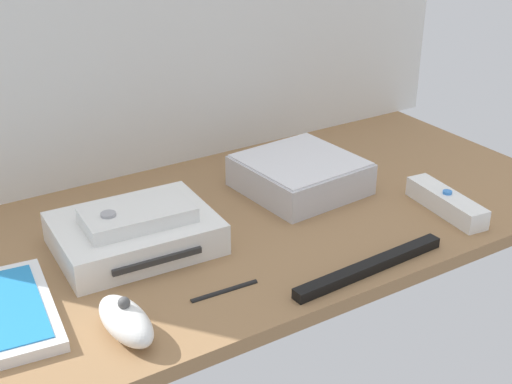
% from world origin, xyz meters
% --- Properties ---
extents(ground_plane, '(1.00, 0.48, 0.02)m').
position_xyz_m(ground_plane, '(0.00, 0.00, -0.01)').
color(ground_plane, '#936D47').
rests_on(ground_plane, ground).
extents(game_console, '(0.22, 0.17, 0.04)m').
position_xyz_m(game_console, '(-0.19, 0.01, 0.02)').
color(game_console, white).
rests_on(game_console, ground_plane).
extents(mini_computer, '(0.18, 0.18, 0.05)m').
position_xyz_m(mini_computer, '(0.11, 0.04, 0.03)').
color(mini_computer, silver).
rests_on(mini_computer, ground_plane).
extents(remote_wand, '(0.05, 0.15, 0.03)m').
position_xyz_m(remote_wand, '(0.25, -0.14, 0.02)').
color(remote_wand, white).
rests_on(remote_wand, ground_plane).
extents(remote_nunchuk, '(0.05, 0.10, 0.05)m').
position_xyz_m(remote_nunchuk, '(-0.27, -0.17, 0.02)').
color(remote_nunchuk, white).
rests_on(remote_nunchuk, ground_plane).
extents(remote_classic_pad, '(0.15, 0.09, 0.02)m').
position_xyz_m(remote_classic_pad, '(-0.19, -0.00, 0.05)').
color(remote_classic_pad, white).
rests_on(remote_classic_pad, game_console).
extents(sensor_bar, '(0.24, 0.03, 0.01)m').
position_xyz_m(sensor_bar, '(0.04, -0.21, 0.01)').
color(sensor_bar, black).
rests_on(sensor_bar, ground_plane).
extents(stylus_pen, '(0.09, 0.01, 0.01)m').
position_xyz_m(stylus_pen, '(-0.14, -0.15, 0.00)').
color(stylus_pen, black).
rests_on(stylus_pen, ground_plane).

